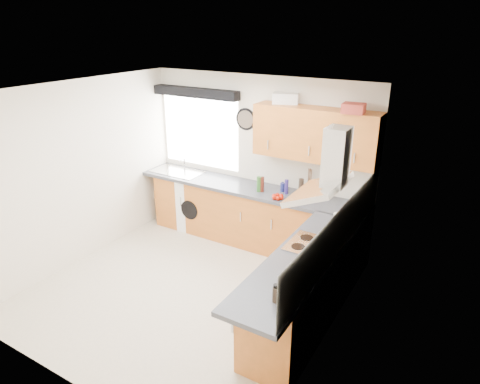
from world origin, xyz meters
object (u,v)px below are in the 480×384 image
Objects in this scene: extractor_hood at (327,173)px; upper_cabinets at (315,134)px; washing_machine at (201,203)px; oven at (310,284)px.

upper_cabinets reaches higher than extractor_hood.
extractor_hood is 0.46× the size of upper_cabinets.
upper_cabinets is 1.96× the size of washing_machine.
washing_machine is at bearing -176.75° from upper_cabinets.
extractor_hood is at bearing -0.00° from oven.
oven is 1.99m from upper_cabinets.
oven is 1.35m from extractor_hood.
extractor_hood reaches higher than washing_machine.
upper_cabinets is at bearing -4.09° from washing_machine.
extractor_hood is at bearing -33.39° from washing_machine.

